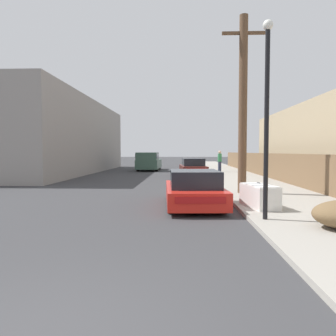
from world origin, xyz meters
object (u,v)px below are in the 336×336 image
pedestrian (220,161)px  discarded_fridge (259,196)px  pickup_truck (149,161)px  street_lamp (267,106)px  utility_pole (243,103)px  car_parked_mid (193,168)px  parked_sports_car_red (194,190)px

pedestrian → discarded_fridge: bearing=-92.7°
pickup_truck → street_lamp: size_ratio=1.14×
discarded_fridge → pedestrian: bearing=76.5°
pickup_truck → utility_pole: size_ratio=0.78×
car_parked_mid → utility_pole: utility_pole is taller
pickup_truck → utility_pole: (5.80, -17.95, 3.02)m
car_parked_mid → pedestrian: (2.47, 4.33, 0.42)m
car_parked_mid → street_lamp: (1.35, -15.65, 2.39)m
pedestrian → street_lamp: bearing=-93.2°
street_lamp → pedestrian: bearing=86.8°
discarded_fridge → car_parked_mid: car_parked_mid is taller
car_parked_mid → pickup_truck: bearing=113.6°
discarded_fridge → pickup_truck: (-5.68, 21.57, 0.42)m
discarded_fridge → utility_pole: utility_pole is taller
discarded_fridge → parked_sports_car_red: size_ratio=0.40×
car_parked_mid → discarded_fridge: bearing=-87.2°
car_parked_mid → street_lamp: size_ratio=0.90×
pickup_truck → pedestrian: bearing=152.8°
pickup_truck → utility_pole: utility_pole is taller
parked_sports_car_red → utility_pole: (2.16, 2.89, 3.34)m
parked_sports_car_red → car_parked_mid: car_parked_mid is taller
discarded_fridge → street_lamp: 3.18m
utility_pole → pedestrian: (0.73, 14.50, -2.84)m
utility_pole → pedestrian: size_ratio=4.07×
pickup_truck → pedestrian: (6.53, -3.45, 0.18)m
discarded_fridge → street_lamp: street_lamp is taller
discarded_fridge → pedestrian: size_ratio=0.95×
parked_sports_car_red → street_lamp: 3.98m
parked_sports_car_red → utility_pole: 4.92m
parked_sports_car_red → pickup_truck: 21.16m
car_parked_mid → utility_pole: bearing=-84.1°
discarded_fridge → utility_pole: bearing=77.3°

